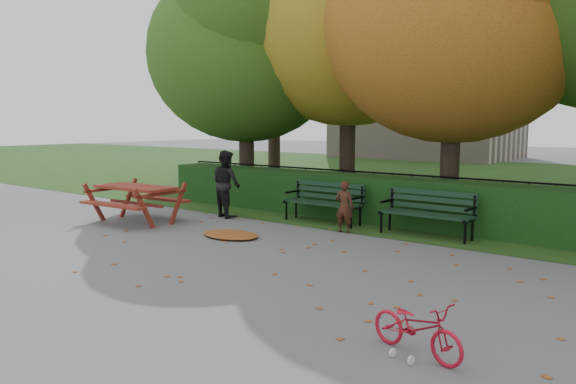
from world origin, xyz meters
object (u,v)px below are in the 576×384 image
Objects in this scene: picnic_table at (135,194)px; bicycle at (417,327)px; adult at (226,184)px; tree_a at (248,38)px; child at (344,207)px; bench_right at (428,210)px; tree_f at (277,20)px; tree_c at (466,0)px; bench_left at (325,199)px.

picnic_table is 1.89× the size of bicycle.
adult is (1.07, 1.74, 0.15)m from picnic_table.
child is at bearing -28.05° from tree_a.
bench_right is 4.68m from adult.
tree_f is 8.83× the size of bicycle.
adult is 1.49× the size of bicycle.
tree_c is at bearing 38.11° from picnic_table.
bench_left is (3.89, -1.88, -4.00)m from tree_a.
tree_f reaches higher than tree_a.
child is (4.23, 1.84, -0.10)m from picnic_table.
bench_right reaches higher than bicycle.
tree_c is 7.69× the size of bicycle.
bicycle is at bearing -22.52° from picnic_table.
bench_left is 1.73× the size of bicycle.
tree_a is 5.89m from bench_left.
tree_a is 7.69m from bench_right.
tree_c is 7.63× the size of child.
picnic_table is (-5.41, -4.80, -4.20)m from tree_c.
tree_c is at bearing -128.26° from adult.
tree_c is at bearing 3.65° from tree_a.
bench_right is 6.22m from picnic_table.
child reaches higher than bench_left.
bicycle is (10.50, -10.82, -5.42)m from tree_f.
tree_c is at bearing -22.35° from tree_f.
tree_c reaches higher than child.
tree_a reaches higher than adult.
tree_f is 8.76× the size of child.
tree_a is 7.20× the size of bicycle.
bicycle is (2.27, -5.29, -0.25)m from bench_right.
picnic_table is (-3.28, -2.54, 0.11)m from bench_left.
bench_right is at bearing -16.61° from tree_a.
bicycle is at bearing -48.56° from bench_left.
bench_right is (6.29, -1.88, -4.00)m from tree_a.
bench_left is 1.18m from child.
adult is (1.68, -2.68, -3.75)m from tree_a.
picnic_table reaches higher than bicycle.
tree_a is at bearing 163.39° from bench_right.
bench_left is 4.15m from picnic_table.
bicycle is (7.95, -2.75, -0.35)m from picnic_table.
tree_a is 4.90m from adult.
picnic_table is at bearing -138.44° from tree_c.
child is (-1.18, -2.96, -4.30)m from tree_c.
tree_f reaches higher than bench_right.
picnic_table is (0.61, -4.42, -3.89)m from tree_a.
bench_right is at bearing 0.00° from bench_left.
tree_f is 16.02m from bicycle.
tree_c is at bearing 46.64° from bench_left.
bench_left and bench_right have the same top height.
tree_f is 8.80m from adult.
bench_left is (-2.13, -2.26, -4.30)m from tree_c.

